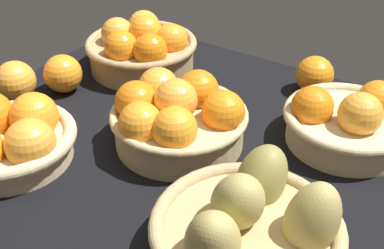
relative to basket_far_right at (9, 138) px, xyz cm
name	(u,v)px	position (x,y,z in cm)	size (l,w,h in cm)	color
market_tray	(186,146)	(-20.48, -20.22, -5.76)	(84.00, 72.00, 3.00)	black
basket_far_right	(9,138)	(0.00, 0.00, 0.00)	(21.60, 21.60, 10.36)	#D3BC8C
basket_center	(176,117)	(-19.52, -18.72, 0.88)	(23.23, 23.23, 12.04)	tan
basket_far_left_pears	(249,228)	(-41.50, -3.19, 0.32)	(24.80, 25.51, 14.01)	tan
basket_near_right	(142,47)	(2.56, -37.50, 0.65)	(23.87, 23.87, 11.73)	tan
basket_near_left	(348,121)	(-43.51, -34.77, 0.00)	(21.75, 21.75, 11.03)	#D3BC8C
loose_orange_front_gap	(63,74)	(9.59, -21.08, -0.44)	(7.64, 7.64, 7.64)	orange
loose_orange_back_gap	(15,81)	(14.86, -13.74, -0.33)	(7.87, 7.87, 7.87)	#F49E33
loose_orange_side_gap	(315,75)	(-32.38, -48.16, -0.50)	(7.53, 7.53, 7.53)	orange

